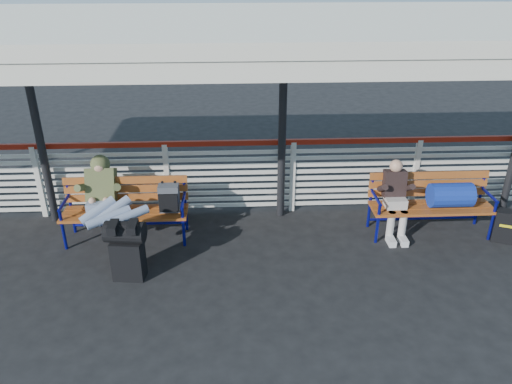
{
  "coord_description": "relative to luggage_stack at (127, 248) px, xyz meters",
  "views": [
    {
      "loc": [
        1.05,
        -5.36,
        3.89
      ],
      "look_at": [
        1.37,
        1.0,
        0.78
      ],
      "focal_mm": 35.0,
      "sensor_mm": 36.0,
      "label": 1
    }
  ],
  "objects": [
    {
      "name": "companion_person",
      "position": [
        3.76,
        0.95,
        0.15
      ],
      "size": [
        0.32,
        0.66,
        1.15
      ],
      "color": "#BAB2A9",
      "rests_on": "ground"
    },
    {
      "name": "fence",
      "position": [
        0.33,
        1.77,
        0.21
      ],
      "size": [
        12.08,
        0.08,
        1.24
      ],
      "color": "silver",
      "rests_on": "ground"
    },
    {
      "name": "ground",
      "position": [
        0.33,
        -0.13,
        -0.45
      ],
      "size": [
        60.0,
        60.0,
        0.0
      ],
      "primitive_type": "plane",
      "color": "black",
      "rests_on": "ground"
    },
    {
      "name": "canopy",
      "position": [
        0.33,
        0.74,
        2.59
      ],
      "size": [
        12.6,
        3.6,
        3.16
      ],
      "color": "silver",
      "rests_on": "ground"
    },
    {
      "name": "suitcase_side",
      "position": [
        5.36,
        0.65,
        -0.2
      ],
      "size": [
        0.4,
        0.33,
        0.49
      ],
      "rotation": [
        0.0,
        0.0,
        -0.39
      ],
      "color": "black",
      "rests_on": "ground"
    },
    {
      "name": "luggage_stack",
      "position": [
        0.0,
        0.0,
        0.0
      ],
      "size": [
        0.53,
        0.34,
        0.83
      ],
      "rotation": [
        0.0,
        0.0,
        -0.12
      ],
      "color": "black",
      "rests_on": "ground"
    },
    {
      "name": "bench_left",
      "position": [
        -0.04,
        1.04,
        0.13
      ],
      "size": [
        1.8,
        0.56,
        0.92
      ],
      "color": "#AE6121",
      "rests_on": "ground"
    },
    {
      "name": "traveler_man",
      "position": [
        -0.35,
        0.69,
        0.25
      ],
      "size": [
        0.94,
        1.64,
        0.77
      ],
      "color": "#8A9CBA",
      "rests_on": "ground"
    },
    {
      "name": "bench_right",
      "position": [
        4.44,
        0.95,
        0.15
      ],
      "size": [
        1.8,
        0.56,
        0.92
      ],
      "color": "#AE6121",
      "rests_on": "ground"
    }
  ]
}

